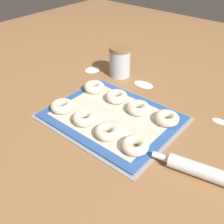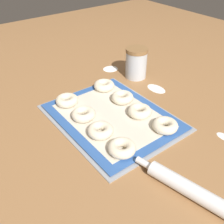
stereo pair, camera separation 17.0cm
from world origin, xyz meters
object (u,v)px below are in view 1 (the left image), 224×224
object	(u,v)px
bagel_front_far_right	(135,145)
bagel_back_far_left	(94,87)
bagel_back_mid_left	(117,97)
bagel_front_far_left	(62,106)
bagel_back_far_right	(167,118)
bagel_back_mid_right	(138,108)
flour_canister	(120,61)
bagel_front_mid_right	(108,132)
bagel_front_mid_left	(84,118)
baking_tray	(112,117)

from	to	relation	value
bagel_front_far_right	bagel_back_far_left	xyz separation A→B (m)	(-0.34, 0.18, 0.00)
bagel_back_mid_left	bagel_front_far_left	bearing A→B (deg)	-121.71
bagel_front_far_right	bagel_back_far_right	distance (m)	0.19
bagel_front_far_left	bagel_back_mid_right	bearing A→B (deg)	37.85
flour_canister	bagel_back_mid_left	bearing A→B (deg)	-54.40
flour_canister	bagel_back_far_left	bearing A→B (deg)	-84.81
bagel_front_mid_right	bagel_back_mid_left	xyz separation A→B (m)	(-0.11, 0.19, 0.00)
bagel_front_far_left	bagel_back_mid_left	size ratio (longest dim) A/B	1.00
bagel_front_mid_right	bagel_back_far_right	bearing A→B (deg)	59.58
flour_canister	bagel_back_far_right	bearing A→B (deg)	-27.58
bagel_front_far_left	bagel_back_mid_left	world-z (taller)	same
bagel_back_far_right	bagel_front_mid_left	bearing A→B (deg)	-140.21
bagel_front_mid_right	bagel_front_far_right	distance (m)	0.11
bagel_front_far_left	bagel_back_far_left	bearing A→B (deg)	92.07
bagel_front_mid_left	flour_canister	world-z (taller)	flour_canister
bagel_front_far_left	bagel_back_mid_right	xyz separation A→B (m)	(0.22, 0.17, 0.00)
bagel_back_far_left	bagel_front_mid_right	bearing A→B (deg)	-38.29
bagel_back_far_left	flour_canister	xyz separation A→B (m)	(-0.02, 0.19, 0.04)
bagel_front_far_left	flour_canister	distance (m)	0.38
bagel_front_far_right	bagel_back_far_left	bearing A→B (deg)	152.08
bagel_back_mid_left	bagel_back_mid_right	xyz separation A→B (m)	(0.11, -0.01, 0.00)
bagel_front_mid_left	bagel_front_mid_right	distance (m)	0.11
bagel_front_mid_left	baking_tray	bearing A→B (deg)	60.63
bagel_back_mid_left	bagel_back_far_right	distance (m)	0.23
bagel_front_far_right	bagel_back_far_right	bearing A→B (deg)	89.00
bagel_front_mid_right	bagel_back_far_left	xyz separation A→B (m)	(-0.23, 0.19, 0.00)
bagel_front_mid_left	bagel_back_far_right	world-z (taller)	same
bagel_front_far_right	bagel_back_far_right	xyz separation A→B (m)	(0.00, 0.19, 0.00)
bagel_front_mid_left	flour_canister	xyz separation A→B (m)	(-0.14, 0.37, 0.04)
bagel_front_mid_right	bagel_front_mid_left	bearing A→B (deg)	177.89
bagel_back_far_right	flour_canister	xyz separation A→B (m)	(-0.36, 0.19, 0.04)
bagel_front_mid_left	bagel_back_far_left	bearing A→B (deg)	124.29
bagel_front_mid_right	bagel_back_mid_right	distance (m)	0.18
bagel_back_far_left	bagel_back_mid_left	xyz separation A→B (m)	(0.12, 0.00, 0.00)
baking_tray	bagel_back_mid_left	bearing A→B (deg)	120.36
bagel_front_far_right	bagel_back_far_left	world-z (taller)	same
bagel_front_far_left	bagel_front_mid_left	xyz separation A→B (m)	(0.12, 0.00, 0.00)
baking_tray	bagel_back_mid_right	xyz separation A→B (m)	(0.06, 0.08, 0.02)
bagel_back_far_left	bagel_front_far_right	bearing A→B (deg)	-27.92
baking_tray	bagel_front_far_left	world-z (taller)	bagel_front_far_left
bagel_back_far_left	bagel_back_far_right	bearing A→B (deg)	0.66
baking_tray	bagel_back_far_left	world-z (taller)	bagel_back_far_left
bagel_back_mid_left	bagel_front_mid_left	bearing A→B (deg)	-88.93
bagel_back_mid_right	bagel_back_far_right	world-z (taller)	same
bagel_front_mid_left	bagel_back_mid_left	world-z (taller)	same
bagel_front_far_left	bagel_front_mid_right	world-z (taller)	same
baking_tray	bagel_front_mid_right	size ratio (longest dim) A/B	5.42
bagel_front_far_left	bagel_back_far_right	world-z (taller)	same
flour_canister	bagel_front_mid_right	bearing A→B (deg)	-56.36
baking_tray	bagel_back_mid_left	distance (m)	0.11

